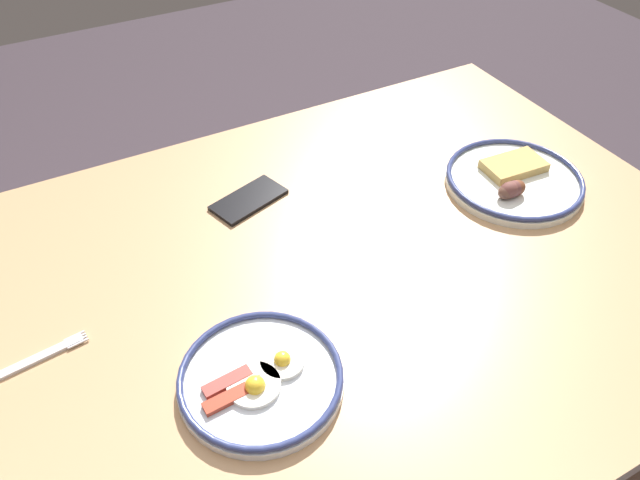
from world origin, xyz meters
TOP-DOWN VIEW (x-y plane):
  - ground_plane at (0.00, 0.00)m, footprint 6.00×6.00m
  - dining_table at (0.00, 0.00)m, footprint 1.44×0.99m
  - plate_near_main at (-0.45, -0.04)m, footprint 0.27×0.27m
  - plate_center_pancakes at (0.18, 0.15)m, footprint 0.24×0.24m
  - cell_phone at (0.03, -0.24)m, footprint 0.16×0.11m
  - fork_near at (0.48, -0.04)m, footprint 0.20×0.04m

SIDE VIEW (x-z plane):
  - ground_plane at x=0.00m, z-range 0.00..0.00m
  - dining_table at x=0.00m, z-range 0.29..1.02m
  - fork_near at x=0.48m, z-range 0.73..0.74m
  - cell_phone at x=0.03m, z-range 0.73..0.74m
  - plate_center_pancakes at x=0.18m, z-range 0.72..0.76m
  - plate_near_main at x=-0.45m, z-range 0.72..0.77m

